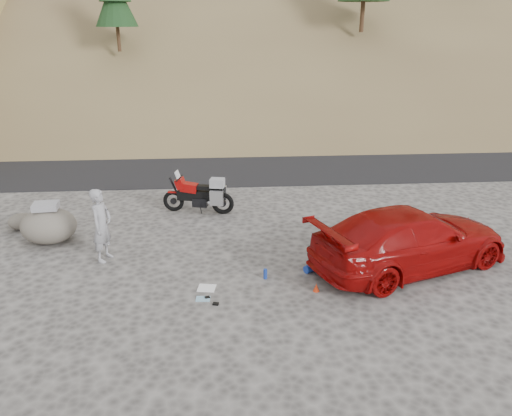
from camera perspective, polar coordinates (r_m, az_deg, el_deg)
The scene contains 14 objects.
ground at distance 12.76m, azimuth -7.06°, elevation -5.56°, with size 140.00×140.00×0.00m, color #403D3B.
road at distance 21.20m, azimuth -5.98°, elevation 5.23°, with size 120.00×7.00×0.05m, color black.
motorcycle at distance 15.41m, azimuth -6.28°, elevation 1.48°, with size 2.22×0.91×1.33m.
man at distance 13.09m, azimuth -16.80°, elevation -5.63°, with size 0.67×0.44×1.85m, color gray.
red_car at distance 12.74m, azimuth 16.91°, elevation -6.39°, with size 2.04×5.03×1.46m, color #870807.
boulder at distance 14.38m, azimuth -22.62°, elevation -1.82°, with size 1.59×1.39×1.13m.
small_rock at distance 15.73m, azimuth -25.20°, elevation -1.39°, with size 0.84×0.78×0.44m.
gear_white_cloth at distance 11.31m, azimuth -5.66°, elevation -9.09°, with size 0.39×0.34×0.01m, color white.
gear_blue_mat at distance 12.03m, azimuth 6.54°, elevation -6.73°, with size 0.19×0.19×0.48m, color navy.
gear_bottle at distance 11.60m, azimuth 1.07°, elevation -7.54°, with size 0.09×0.09×0.24m, color navy.
gear_funnel at distance 11.19m, azimuth 6.90°, elevation -9.01°, with size 0.14×0.14×0.18m, color red.
gear_glove_a at distance 10.70m, azimuth -4.62°, elevation -10.86°, with size 0.12×0.09×0.04m, color black.
gear_glove_b at distance 10.94m, azimuth -5.59°, elevation -10.13°, with size 0.10×0.08×0.03m, color black.
gear_blue_cloth at distance 10.92m, azimuth -6.07°, elevation -10.28°, with size 0.30×0.22×0.01m, color #7DAAC1.
Camera 1 is at (0.75, -11.44, 5.60)m, focal length 35.00 mm.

